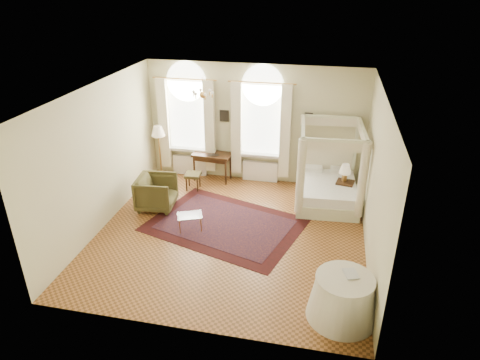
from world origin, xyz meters
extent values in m
plane|color=#9A5D2C|center=(0.00, 0.00, 0.00)|extent=(6.00, 6.00, 0.00)
plane|color=beige|center=(0.00, 3.00, 1.65)|extent=(6.00, 0.00, 6.00)
plane|color=beige|center=(0.00, -3.00, 1.65)|extent=(6.00, 0.00, 6.00)
plane|color=beige|center=(-3.00, 0.00, 1.65)|extent=(0.00, 6.00, 6.00)
plane|color=beige|center=(3.00, 0.00, 1.65)|extent=(0.00, 6.00, 6.00)
plane|color=white|center=(0.00, 0.00, 3.30)|extent=(6.00, 6.00, 0.00)
cube|color=white|center=(-1.90, 2.97, 1.80)|extent=(1.10, 0.04, 1.90)
cylinder|color=white|center=(-1.90, 2.97, 2.75)|extent=(1.10, 0.04, 1.10)
cube|color=white|center=(-1.90, 2.88, 0.81)|extent=(1.32, 0.24, 0.08)
cube|color=beige|center=(-2.57, 2.80, 1.55)|extent=(0.28, 0.14, 2.60)
cube|color=beige|center=(-1.23, 2.80, 1.55)|extent=(0.28, 0.14, 2.60)
cube|color=white|center=(-1.90, 2.90, 0.30)|extent=(1.00, 0.12, 0.58)
cube|color=white|center=(0.20, 2.97, 1.80)|extent=(1.10, 0.04, 1.90)
cylinder|color=white|center=(0.20, 2.97, 2.75)|extent=(1.10, 0.04, 1.10)
cube|color=white|center=(0.20, 2.88, 0.81)|extent=(1.32, 0.24, 0.08)
cube|color=beige|center=(-0.47, 2.80, 1.55)|extent=(0.28, 0.14, 2.60)
cube|color=beige|center=(0.87, 2.80, 1.55)|extent=(0.28, 0.14, 2.60)
cube|color=white|center=(0.20, 2.90, 0.30)|extent=(1.00, 0.12, 0.58)
cylinder|color=#AF7D3A|center=(-0.90, 1.20, 3.10)|extent=(0.02, 0.02, 0.40)
sphere|color=#AF7D3A|center=(-0.90, 1.20, 2.88)|extent=(0.16, 0.16, 0.16)
sphere|color=beige|center=(-0.68, 1.20, 2.95)|extent=(0.07, 0.07, 0.07)
sphere|color=beige|center=(-0.79, 1.39, 2.95)|extent=(0.07, 0.07, 0.07)
sphere|color=beige|center=(-1.01, 1.39, 2.95)|extent=(0.07, 0.07, 0.07)
sphere|color=beige|center=(-1.12, 1.20, 2.95)|extent=(0.07, 0.07, 0.07)
sphere|color=beige|center=(-1.01, 1.01, 2.95)|extent=(0.07, 0.07, 0.07)
sphere|color=beige|center=(-0.79, 1.01, 2.95)|extent=(0.07, 0.07, 0.07)
cube|color=black|center=(-0.85, 2.97, 1.85)|extent=(0.26, 0.03, 0.32)
cube|color=black|center=(1.45, 2.97, 1.95)|extent=(0.22, 0.03, 0.26)
cube|color=beige|center=(2.10, 1.96, 0.16)|extent=(1.64, 1.98, 0.32)
cube|color=white|center=(2.10, 1.96, 0.45)|extent=(1.55, 1.88, 0.25)
cube|color=beige|center=(2.03, 2.86, 0.80)|extent=(1.52, 0.18, 1.07)
cube|color=beige|center=(1.33, 2.79, 1.03)|extent=(0.09, 0.09, 2.05)
cube|color=beige|center=(2.74, 2.89, 1.03)|extent=(0.09, 0.09, 2.05)
cube|color=beige|center=(1.45, 1.03, 1.03)|extent=(0.09, 0.09, 2.05)
cube|color=beige|center=(2.86, 1.13, 1.03)|extent=(0.09, 0.09, 2.05)
cube|color=beige|center=(2.03, 2.84, 2.05)|extent=(1.52, 0.18, 0.07)
cube|color=beige|center=(2.16, 1.08, 2.05)|extent=(1.52, 0.18, 0.07)
cube|color=beige|center=(1.39, 1.91, 2.05)|extent=(0.20, 1.87, 0.07)
cube|color=beige|center=(2.80, 2.01, 2.05)|extent=(0.20, 1.87, 0.07)
cube|color=beige|center=(2.03, 2.84, 1.93)|extent=(1.57, 0.15, 0.25)
cube|color=beige|center=(2.16, 1.08, 1.93)|extent=(1.57, 0.15, 0.25)
cube|color=beige|center=(1.39, 1.91, 1.93)|extent=(0.17, 1.93, 0.25)
cube|color=beige|center=(2.80, 2.01, 1.93)|extent=(0.17, 1.93, 0.25)
cylinder|color=beige|center=(1.45, 1.03, 1.12)|extent=(0.20, 0.20, 1.87)
cylinder|color=beige|center=(2.86, 1.13, 1.12)|extent=(0.20, 0.20, 1.87)
cube|color=#341E0E|center=(2.54, 2.05, 0.31)|extent=(0.49, 0.46, 0.61)
cylinder|color=#AF7D3A|center=(2.50, 2.12, 0.72)|extent=(0.13, 0.13, 0.22)
cone|color=beige|center=(2.50, 2.12, 0.94)|extent=(0.31, 0.31, 0.24)
cube|color=#341E0E|center=(-1.16, 2.70, 0.78)|extent=(1.12, 0.65, 0.06)
cube|color=#341E0E|center=(-1.16, 2.70, 0.68)|extent=(1.00, 0.53, 0.11)
cylinder|color=#341E0E|center=(-1.61, 2.95, 0.38)|extent=(0.05, 0.05, 0.75)
cylinder|color=#341E0E|center=(-0.67, 2.88, 0.38)|extent=(0.05, 0.05, 0.75)
cylinder|color=#341E0E|center=(-1.65, 2.52, 0.38)|extent=(0.05, 0.05, 0.75)
cylinder|color=#341E0E|center=(-0.70, 2.45, 0.38)|extent=(0.05, 0.05, 0.75)
imported|color=black|center=(-1.09, 2.61, 0.82)|extent=(0.35, 0.25, 0.03)
cube|color=#413B1B|center=(-1.52, 2.01, 0.43)|extent=(0.44, 0.44, 0.08)
cylinder|color=#341E0E|center=(-1.66, 1.84, 0.19)|extent=(0.04, 0.04, 0.39)
cylinder|color=#341E0E|center=(-1.36, 1.87, 0.19)|extent=(0.04, 0.04, 0.39)
cylinder|color=#341E0E|center=(-1.69, 2.15, 0.19)|extent=(0.04, 0.04, 0.39)
cylinder|color=#341E0E|center=(-1.38, 2.17, 0.19)|extent=(0.04, 0.04, 0.39)
imported|color=#413B1B|center=(-2.10, 0.82, 0.42)|extent=(1.01, 0.99, 0.85)
cube|color=silver|center=(-0.96, -0.01, 0.38)|extent=(0.67, 0.58, 0.02)
cylinder|color=#AF7D3A|center=(-1.12, -0.25, 0.19)|extent=(0.02, 0.02, 0.38)
cylinder|color=#AF7D3A|center=(-0.67, -0.06, 0.19)|extent=(0.02, 0.02, 0.38)
cylinder|color=#AF7D3A|center=(-1.25, 0.05, 0.19)|extent=(0.02, 0.02, 0.38)
cylinder|color=#AF7D3A|center=(-0.79, 0.23, 0.19)|extent=(0.02, 0.02, 0.38)
cylinder|color=#AF7D3A|center=(-2.70, 2.63, 0.01)|extent=(0.27, 0.27, 0.03)
cylinder|color=#AF7D3A|center=(-2.70, 2.63, 0.68)|extent=(0.04, 0.04, 1.35)
cone|color=beige|center=(-2.70, 2.63, 1.40)|extent=(0.40, 0.40, 0.29)
cube|color=#390E0D|center=(-0.21, 0.36, 0.00)|extent=(4.02, 3.37, 0.01)
cube|color=black|center=(-0.21, 0.36, 0.01)|extent=(3.35, 2.70, 0.01)
cone|color=white|center=(2.48, -2.14, 0.39)|extent=(1.21, 1.21, 0.78)
cylinder|color=white|center=(2.48, -2.14, 0.81)|extent=(0.99, 0.99, 0.04)
imported|color=black|center=(2.46, -2.06, 0.84)|extent=(0.30, 0.35, 0.03)
camera|label=1|loc=(1.94, -8.07, 5.40)|focal=32.00mm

